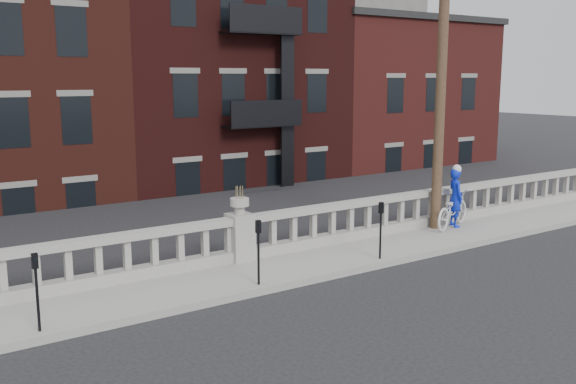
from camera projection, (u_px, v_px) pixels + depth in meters
name	position (u px, v px, depth m)	size (l,w,h in m)	color
ground	(348.00, 317.00, 11.89)	(120.00, 120.00, 0.00)	black
sidewalk	(262.00, 273.00, 14.31)	(32.00, 2.20, 0.15)	gray
balustrade	(240.00, 239.00, 14.98)	(28.00, 0.34, 1.03)	gray
planter_pedestal	(240.00, 231.00, 14.95)	(0.55, 0.55, 1.76)	gray
lower_level	(47.00, 114.00, 30.43)	(80.00, 44.00, 20.80)	#605E59
utility_pole	(443.00, 45.00, 17.33)	(1.60, 0.28, 10.00)	#422D1E
parking_meter_a	(36.00, 283.00, 10.69)	(0.10, 0.09, 1.36)	black
parking_meter_b	(258.00, 245.00, 13.12)	(0.10, 0.09, 1.36)	black
parking_meter_c	(381.00, 224.00, 15.00)	(0.10, 0.09, 1.36)	black
bicycle	(452.00, 209.00, 18.21)	(0.69, 1.99, 1.05)	silver
cyclist	(455.00, 198.00, 18.28)	(0.61, 0.40, 1.68)	#0D25CD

